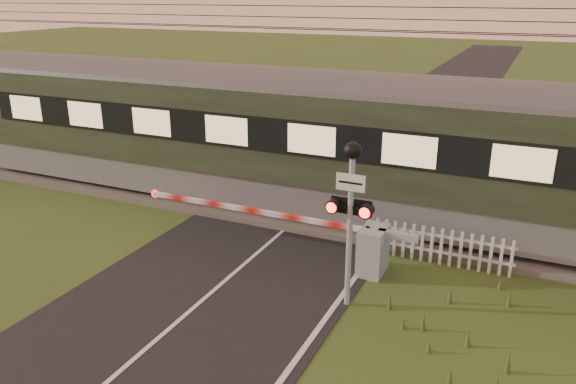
% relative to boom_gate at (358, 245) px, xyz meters
% --- Properties ---
extents(ground, '(160.00, 160.00, 0.00)m').
position_rel_boom_gate_xyz_m(ground, '(-2.65, -3.47, -0.66)').
color(ground, '#36491C').
rests_on(ground, ground).
extents(road, '(6.00, 140.00, 0.03)m').
position_rel_boom_gate_xyz_m(road, '(-2.64, -3.70, -0.65)').
color(road, black).
rests_on(road, ground).
extents(track_bed, '(140.00, 3.40, 0.39)m').
position_rel_boom_gate_xyz_m(track_bed, '(-2.65, 3.03, -0.60)').
color(track_bed, '#47423D').
rests_on(track_bed, ground).
extents(overhead_wires, '(120.00, 0.62, 0.62)m').
position_rel_boom_gate_xyz_m(overhead_wires, '(-2.65, 3.03, 5.06)').
color(overhead_wires, black).
rests_on(overhead_wires, ground).
extents(boom_gate, '(7.58, 0.91, 1.21)m').
position_rel_boom_gate_xyz_m(boom_gate, '(0.00, 0.00, 0.00)').
color(boom_gate, gray).
rests_on(boom_gate, ground).
extents(crossing_signal, '(0.93, 0.37, 3.67)m').
position_rel_boom_gate_xyz_m(crossing_signal, '(0.30, -1.67, 1.86)').
color(crossing_signal, gray).
rests_on(crossing_signal, ground).
extents(picket_fence, '(3.53, 0.08, 0.96)m').
position_rel_boom_gate_xyz_m(picket_fence, '(1.80, 1.14, -0.18)').
color(picket_fence, silver).
rests_on(picket_fence, ground).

